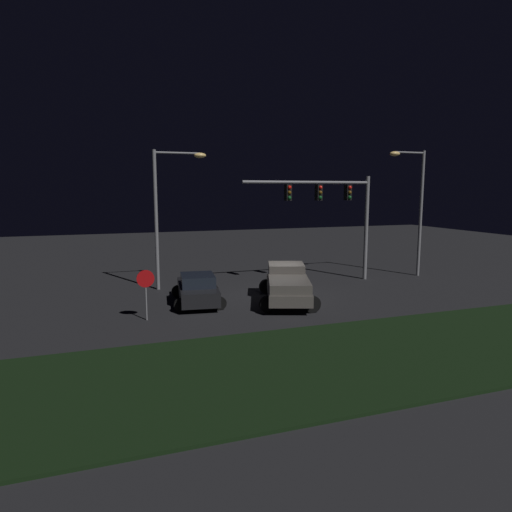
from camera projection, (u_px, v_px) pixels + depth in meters
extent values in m
plane|color=black|center=(282.00, 296.00, 24.24)|extent=(80.00, 80.00, 0.00)
cube|color=black|center=(384.00, 353.00, 15.63)|extent=(27.16, 7.09, 0.10)
cube|color=#514C47|center=(287.00, 289.00, 22.79)|extent=(3.71, 5.76, 0.55)
cube|color=#514C47|center=(286.00, 272.00, 23.87)|extent=(2.37, 2.41, 0.85)
cube|color=black|center=(286.00, 269.00, 23.85)|extent=(2.17, 2.03, 0.51)
cube|color=#514C47|center=(289.00, 284.00, 21.65)|extent=(2.83, 3.49, 0.45)
cylinder|color=black|center=(266.00, 287.00, 24.76)|extent=(0.80, 0.22, 0.80)
cylinder|color=black|center=(304.00, 287.00, 24.75)|extent=(0.80, 0.22, 0.80)
cylinder|color=black|center=(268.00, 304.00, 20.91)|extent=(0.80, 0.22, 0.80)
cylinder|color=black|center=(312.00, 304.00, 20.90)|extent=(0.80, 0.22, 0.80)
cube|color=black|center=(197.00, 291.00, 22.64)|extent=(2.35, 4.59, 0.70)
cube|color=black|center=(198.00, 280.00, 22.31)|extent=(1.84, 2.19, 0.55)
cylinder|color=black|center=(178.00, 291.00, 23.94)|extent=(0.64, 0.22, 0.64)
cylinder|color=black|center=(212.00, 290.00, 24.32)|extent=(0.64, 0.22, 0.64)
cylinder|color=black|center=(180.00, 305.00, 21.04)|extent=(0.64, 0.22, 0.64)
cylinder|color=black|center=(220.00, 303.00, 21.42)|extent=(0.64, 0.22, 0.64)
cylinder|color=slate|center=(366.00, 228.00, 28.49)|extent=(0.24, 0.24, 6.50)
cylinder|color=slate|center=(308.00, 182.00, 26.74)|extent=(8.20, 0.18, 0.18)
cube|color=black|center=(348.00, 192.00, 27.71)|extent=(0.32, 0.44, 0.95)
sphere|color=red|center=(350.00, 187.00, 27.45)|extent=(0.22, 0.22, 0.22)
sphere|color=#59380A|center=(350.00, 192.00, 27.49)|extent=(0.22, 0.22, 0.22)
sphere|color=#0C4719|center=(350.00, 197.00, 27.54)|extent=(0.22, 0.22, 0.22)
cube|color=black|center=(319.00, 193.00, 27.05)|extent=(0.32, 0.44, 0.95)
sphere|color=red|center=(321.00, 187.00, 26.79)|extent=(0.22, 0.22, 0.22)
sphere|color=#59380A|center=(320.00, 193.00, 26.84)|extent=(0.22, 0.22, 0.22)
sphere|color=#0C4719|center=(320.00, 198.00, 26.88)|extent=(0.22, 0.22, 0.22)
cube|color=black|center=(288.00, 193.00, 26.39)|extent=(0.32, 0.44, 0.95)
sphere|color=red|center=(290.00, 187.00, 26.14)|extent=(0.22, 0.22, 0.22)
sphere|color=#59380A|center=(290.00, 193.00, 26.18)|extent=(0.22, 0.22, 0.22)
sphere|color=#0C4719|center=(289.00, 198.00, 26.22)|extent=(0.22, 0.22, 0.22)
cylinder|color=slate|center=(156.00, 221.00, 25.34)|extent=(0.20, 0.20, 7.85)
cylinder|color=slate|center=(177.00, 153.00, 25.22)|extent=(2.57, 0.12, 0.12)
ellipsoid|color=#F9CC72|center=(200.00, 155.00, 25.65)|extent=(0.70, 0.44, 0.30)
cylinder|color=slate|center=(421.00, 214.00, 29.57)|extent=(0.20, 0.20, 8.15)
cylinder|color=slate|center=(410.00, 153.00, 28.64)|extent=(2.21, 0.12, 0.12)
ellipsoid|color=#F9CC72|center=(395.00, 154.00, 28.29)|extent=(0.70, 0.44, 0.30)
cylinder|color=slate|center=(146.00, 296.00, 19.61)|extent=(0.07, 0.07, 2.20)
cylinder|color=#B20C0F|center=(145.00, 279.00, 19.48)|extent=(0.76, 0.03, 0.76)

